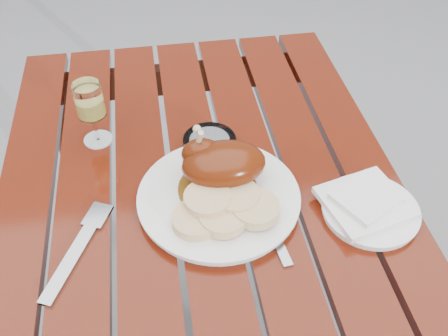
% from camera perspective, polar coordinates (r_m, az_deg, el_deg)
% --- Properties ---
extents(table, '(0.80, 1.20, 0.75)m').
position_cam_1_polar(table, '(1.27, -1.79, -15.40)').
color(table, '#651E0C').
rests_on(table, ground).
extents(dinner_plate, '(0.37, 0.37, 0.02)m').
position_cam_1_polar(dinner_plate, '(0.96, -0.60, -3.46)').
color(dinner_plate, white).
rests_on(dinner_plate, table).
extents(roast_duck, '(0.17, 0.15, 0.12)m').
position_cam_1_polar(roast_duck, '(0.95, -0.45, 0.47)').
color(roast_duck, '#60380A').
rests_on(roast_duck, dinner_plate).
extents(bread_dumplings, '(0.20, 0.13, 0.04)m').
position_cam_1_polar(bread_dumplings, '(0.91, -0.04, -4.60)').
color(bread_dumplings, '#E5C28C').
rests_on(bread_dumplings, dinner_plate).
extents(wine_glass, '(0.08, 0.08, 0.15)m').
position_cam_1_polar(wine_glass, '(1.08, -14.82, 6.01)').
color(wine_glass, '#F1E56D').
rests_on(wine_glass, table).
extents(side_plate, '(0.19, 0.19, 0.01)m').
position_cam_1_polar(side_plate, '(0.98, 16.36, -4.70)').
color(side_plate, white).
rests_on(side_plate, table).
extents(napkin, '(0.18, 0.17, 0.01)m').
position_cam_1_polar(napkin, '(0.97, 15.77, -3.82)').
color(napkin, white).
rests_on(napkin, side_plate).
extents(ashtray, '(0.15, 0.15, 0.03)m').
position_cam_1_polar(ashtray, '(1.07, -1.66, 2.78)').
color(ashtray, '#B2B7BC').
rests_on(ashtray, table).
extents(fork, '(0.11, 0.20, 0.01)m').
position_cam_1_polar(fork, '(0.92, -16.75, -9.46)').
color(fork, gray).
rests_on(fork, table).
extents(knife, '(0.04, 0.19, 0.01)m').
position_cam_1_polar(knife, '(0.93, 5.31, -6.60)').
color(knife, gray).
rests_on(knife, table).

